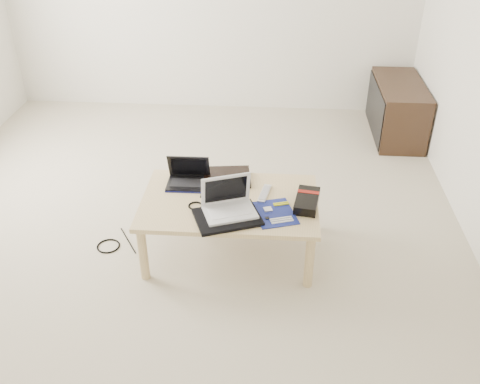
# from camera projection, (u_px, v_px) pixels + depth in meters

# --- Properties ---
(ground) EXTENTS (4.00, 4.00, 0.00)m
(ground) POSITION_uv_depth(u_px,v_px,m) (182.00, 213.00, 3.92)
(ground) COLOR #C2B59D
(ground) RESTS_ON ground
(coffee_table) EXTENTS (1.10, 0.70, 0.40)m
(coffee_table) POSITION_uv_depth(u_px,v_px,m) (229.00, 207.00, 3.36)
(coffee_table) COLOR tan
(coffee_table) RESTS_ON ground
(media_cabinet) EXTENTS (0.41, 0.90, 0.50)m
(media_cabinet) POSITION_uv_depth(u_px,v_px,m) (396.00, 109.00, 4.91)
(media_cabinet) COLOR #362216
(media_cabinet) RESTS_ON ground
(book) EXTENTS (0.33, 0.29, 0.03)m
(book) POSITION_uv_depth(u_px,v_px,m) (227.00, 177.00, 3.54)
(book) COLOR black
(book) RESTS_ON coffee_table
(netbook) EXTENTS (0.27, 0.20, 0.19)m
(netbook) POSITION_uv_depth(u_px,v_px,m) (188.00, 178.00, 3.48)
(netbook) COLOR black
(netbook) RESTS_ON coffee_table
(tablet) EXTENTS (0.23, 0.18, 0.01)m
(tablet) POSITION_uv_depth(u_px,v_px,m) (220.00, 191.00, 3.41)
(tablet) COLOR black
(tablet) RESTS_ON coffee_table
(remote) EXTENTS (0.09, 0.21, 0.02)m
(remote) POSITION_uv_depth(u_px,v_px,m) (264.00, 194.00, 3.38)
(remote) COLOR silver
(remote) RESTS_ON coffee_table
(neoprene_sleeve) EXTENTS (0.45, 0.39, 0.02)m
(neoprene_sleeve) POSITION_uv_depth(u_px,v_px,m) (227.00, 217.00, 3.16)
(neoprene_sleeve) COLOR black
(neoprene_sleeve) RESTS_ON coffee_table
(white_laptop) EXTENTS (0.36, 0.30, 0.22)m
(white_laptop) POSITION_uv_depth(u_px,v_px,m) (228.00, 204.00, 3.18)
(white_laptop) COLOR silver
(white_laptop) RESTS_ON neoprene_sleeve
(motherboard) EXTENTS (0.31, 0.34, 0.01)m
(motherboard) POSITION_uv_depth(u_px,v_px,m) (275.00, 213.00, 3.21)
(motherboard) COLOR #0D1A56
(motherboard) RESTS_ON coffee_table
(gpu_box) EXTENTS (0.18, 0.29, 0.06)m
(gpu_box) POSITION_uv_depth(u_px,v_px,m) (307.00, 201.00, 3.28)
(gpu_box) COLOR black
(gpu_box) RESTS_ON coffee_table
(cable_coil) EXTENTS (0.11, 0.11, 0.01)m
(cable_coil) POSITION_uv_depth(u_px,v_px,m) (196.00, 206.00, 3.27)
(cable_coil) COLOR black
(cable_coil) RESTS_ON coffee_table
(floor_cable_coil) EXTENTS (0.17, 0.17, 0.01)m
(floor_cable_coil) POSITION_uv_depth(u_px,v_px,m) (108.00, 246.00, 3.58)
(floor_cable_coil) COLOR black
(floor_cable_coil) RESTS_ON ground
(floor_cable_trail) EXTENTS (0.17, 0.27, 0.01)m
(floor_cable_trail) POSITION_uv_depth(u_px,v_px,m) (128.00, 240.00, 3.64)
(floor_cable_trail) COLOR black
(floor_cable_trail) RESTS_ON ground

